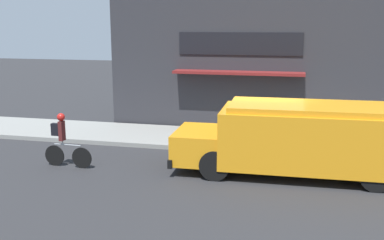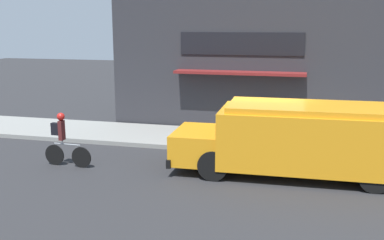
# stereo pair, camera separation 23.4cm
# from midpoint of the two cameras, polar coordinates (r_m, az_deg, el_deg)

# --- Properties ---
(ground_plane) EXTENTS (70.00, 70.00, 0.00)m
(ground_plane) POSITION_cam_midpoint_polar(r_m,az_deg,el_deg) (14.51, 8.34, -4.52)
(ground_plane) COLOR #2B2B2D
(sidewalk) EXTENTS (28.00, 2.92, 0.15)m
(sidewalk) POSITION_cam_midpoint_polar(r_m,az_deg,el_deg) (15.89, 8.82, -2.79)
(sidewalk) COLOR gray
(sidewalk) RESTS_ON ground_plane
(storefront) EXTENTS (12.62, 0.89, 5.52)m
(storefront) POSITION_cam_midpoint_polar(r_m,az_deg,el_deg) (17.05, 9.40, 7.36)
(storefront) COLOR #2D2D33
(storefront) RESTS_ON ground_plane
(school_bus) EXTENTS (6.66, 2.67, 1.99)m
(school_bus) POSITION_cam_midpoint_polar(r_m,az_deg,el_deg) (12.65, 13.59, -2.22)
(school_bus) COLOR orange
(school_bus) RESTS_ON ground_plane
(cyclist) EXTENTS (1.52, 0.23, 1.60)m
(cyclist) POSITION_cam_midpoint_polar(r_m,az_deg,el_deg) (13.64, -16.49, -2.43)
(cyclist) COLOR black
(cyclist) RESTS_ON ground_plane
(trash_bin) EXTENTS (0.61, 0.61, 0.77)m
(trash_bin) POSITION_cam_midpoint_polar(r_m,az_deg,el_deg) (16.74, 7.77, -0.38)
(trash_bin) COLOR #38383D
(trash_bin) RESTS_ON sidewalk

